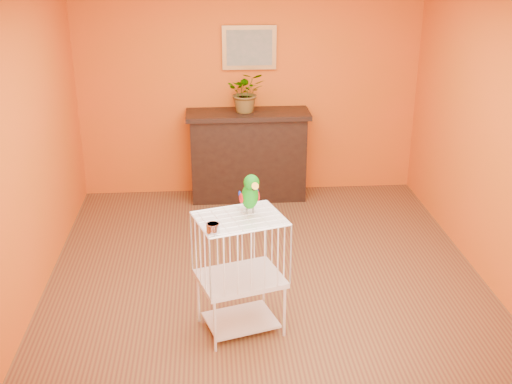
{
  "coord_description": "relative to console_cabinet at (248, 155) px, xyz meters",
  "views": [
    {
      "loc": [
        -0.48,
        -5.14,
        2.98
      ],
      "look_at": [
        -0.15,
        -0.71,
        1.16
      ],
      "focal_mm": 45.0,
      "sensor_mm": 36.0,
      "label": 1
    }
  ],
  "objects": [
    {
      "name": "room_shell",
      "position": [
        0.03,
        -2.0,
        1.06
      ],
      "size": [
        4.5,
        4.5,
        4.5
      ],
      "color": "#E85815",
      "rests_on": "ground"
    },
    {
      "name": "ground",
      "position": [
        0.03,
        -2.0,
        -0.53
      ],
      "size": [
        4.5,
        4.5,
        0.0
      ],
      "primitive_type": "plane",
      "color": "brown",
      "rests_on": "ground"
    },
    {
      "name": "birdcage",
      "position": [
        -0.24,
        -2.76,
        -0.02
      ],
      "size": [
        0.75,
        0.65,
        0.98
      ],
      "rotation": [
        0.0,
        0.0,
        0.29
      ],
      "color": "white",
      "rests_on": "ground"
    },
    {
      "name": "console_cabinet",
      "position": [
        0.0,
        0.0,
        0.0
      ],
      "size": [
        1.42,
        0.51,
        1.05
      ],
      "color": "black",
      "rests_on": "ground"
    },
    {
      "name": "parrot",
      "position": [
        -0.16,
        -2.69,
        0.62
      ],
      "size": [
        0.17,
        0.3,
        0.33
      ],
      "rotation": [
        0.0,
        0.0,
        0.27
      ],
      "color": "#59544C",
      "rests_on": "birdcage"
    },
    {
      "name": "potted_plant",
      "position": [
        -0.02,
        0.01,
        0.71
      ],
      "size": [
        0.43,
        0.48,
        0.36
      ],
      "primitive_type": "imported",
      "rotation": [
        0.0,
        0.0,
        -0.03
      ],
      "color": "#26722D",
      "rests_on": "console_cabinet"
    },
    {
      "name": "feed_cup",
      "position": [
        -0.44,
        -3.01,
        0.49
      ],
      "size": [
        0.1,
        0.1,
        0.07
      ],
      "primitive_type": "cylinder",
      "color": "silver",
      "rests_on": "birdcage"
    },
    {
      "name": "framed_picture",
      "position": [
        0.03,
        0.21,
        1.22
      ],
      "size": [
        0.62,
        0.04,
        0.5
      ],
      "color": "#B07D3F",
      "rests_on": "room_shell"
    }
  ]
}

